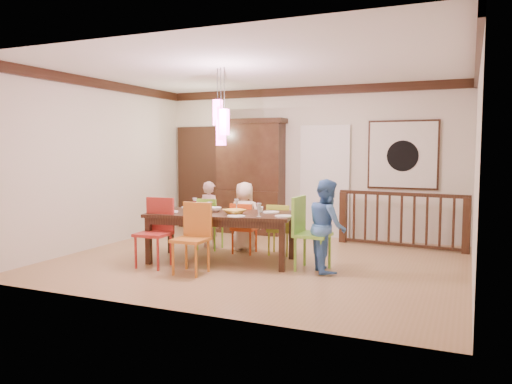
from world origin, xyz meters
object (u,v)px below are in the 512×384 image
at_px(chair_far_left, 210,220).
at_px(person_end_right, 327,226).
at_px(dining_table, 222,218).
at_px(person_far_mid, 245,216).
at_px(china_hutch, 250,176).
at_px(balustrade, 401,219).
at_px(chair_end_right, 313,228).
at_px(person_far_left, 210,215).

height_order(chair_far_left, person_end_right, person_end_right).
xyz_separation_m(dining_table, person_far_mid, (-0.03, 0.89, -0.09)).
xyz_separation_m(china_hutch, person_end_right, (2.27, -2.51, -0.51)).
bearing_deg(china_hutch, balustrade, -6.56).
xyz_separation_m(chair_far_left, china_hutch, (-0.03, 1.77, 0.65)).
bearing_deg(person_end_right, chair_end_right, 60.31).
height_order(dining_table, person_far_left, person_far_left).
distance_m(china_hutch, person_far_mid, 1.85).
height_order(chair_far_left, person_far_mid, person_far_mid).
bearing_deg(person_end_right, dining_table, 61.46).
relative_size(dining_table, chair_end_right, 2.23).
bearing_deg(chair_end_right, balustrade, -20.99).
bearing_deg(chair_far_left, person_far_mid, -171.81).
xyz_separation_m(dining_table, chair_end_right, (1.42, 0.03, -0.08)).
bearing_deg(person_far_mid, balustrade, -155.49).
bearing_deg(balustrade, person_far_mid, -145.60).
bearing_deg(balustrade, person_end_right, -102.98).
relative_size(china_hutch, person_end_right, 1.78).
relative_size(person_far_left, person_end_right, 0.89).
bearing_deg(balustrade, chair_far_left, -148.62).
height_order(dining_table, person_far_mid, person_far_mid).
xyz_separation_m(chair_end_right, balustrade, (0.94, 2.16, -0.09)).
relative_size(dining_table, person_end_right, 1.78).
xyz_separation_m(chair_far_left, person_end_right, (2.25, -0.73, 0.15)).
distance_m(dining_table, chair_end_right, 1.42).
bearing_deg(person_far_left, person_end_right, 170.15).
distance_m(chair_far_left, balustrade, 3.31).
bearing_deg(chair_end_right, china_hutch, 42.12).
xyz_separation_m(chair_far_left, person_far_left, (-0.06, 0.10, 0.07)).
bearing_deg(person_far_left, person_far_mid, -167.62).
xyz_separation_m(chair_end_right, person_end_right, (0.21, -0.00, 0.05)).
relative_size(dining_table, person_far_left, 2.00).
bearing_deg(dining_table, chair_end_right, -8.63).
bearing_deg(person_far_left, china_hutch, -80.94).
distance_m(chair_far_left, person_far_left, 0.14).
bearing_deg(chair_end_right, person_end_right, -87.53).
relative_size(dining_table, balustrade, 1.04).
bearing_deg(china_hutch, person_far_left, -90.98).
relative_size(dining_table, person_far_mid, 1.99).
relative_size(dining_table, china_hutch, 1.00).
relative_size(balustrade, person_end_right, 1.72).
relative_size(chair_far_left, china_hutch, 0.38).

